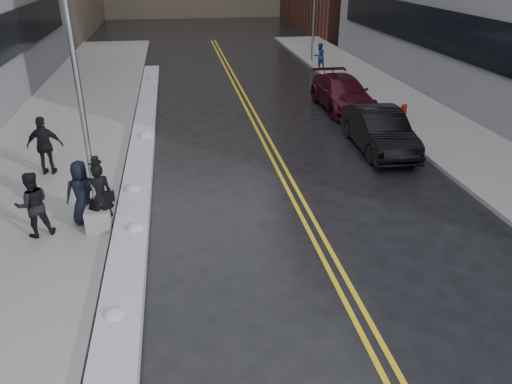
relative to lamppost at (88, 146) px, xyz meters
name	(u,v)px	position (x,y,z in m)	size (l,w,h in m)	color
ground	(229,262)	(3.30, -2.00, -2.53)	(160.00, 160.00, 0.00)	black
sidewalk_west	(62,138)	(-2.45, 8.00, -2.46)	(5.50, 50.00, 0.15)	gray
sidewalk_east	(423,120)	(13.30, 8.00, -2.46)	(4.00, 50.00, 0.15)	gray
lane_line_left	(257,130)	(5.65, 8.00, -2.53)	(0.12, 50.00, 0.01)	gold
lane_line_right	(264,130)	(5.95, 8.00, -2.53)	(0.12, 50.00, 0.01)	gold
snow_ridge	(142,149)	(0.85, 6.00, -2.36)	(0.90, 30.00, 0.34)	#B9BAC3
lamppost	(88,146)	(0.00, 0.00, 0.00)	(0.65, 0.65, 7.62)	gray
fire_hydrant	(404,111)	(12.30, 8.00, -1.98)	(0.26, 0.26, 0.73)	maroon
traffic_signal	(314,11)	(11.80, 22.00, 0.87)	(0.16, 0.20, 6.00)	gray
pedestrian_fedora	(99,196)	(0.10, 0.03, -1.43)	(0.69, 0.45, 1.90)	black
pedestrian_b	(33,205)	(-1.56, -0.10, -1.49)	(0.87, 0.68, 1.79)	black
pedestrian_c	(82,193)	(-0.40, 0.42, -1.48)	(0.89, 0.58, 1.81)	black
pedestrian_d	(45,146)	(-2.13, 4.16, -1.39)	(1.17, 0.49, 1.99)	black
pedestrian_east	(319,56)	(11.56, 19.29, -1.57)	(0.79, 0.61, 1.62)	navy
car_black	(380,130)	(9.89, 4.90, -1.74)	(1.68, 4.82, 1.59)	black
car_maroon	(342,93)	(10.29, 10.63, -1.76)	(2.16, 5.31, 1.54)	#3A0916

